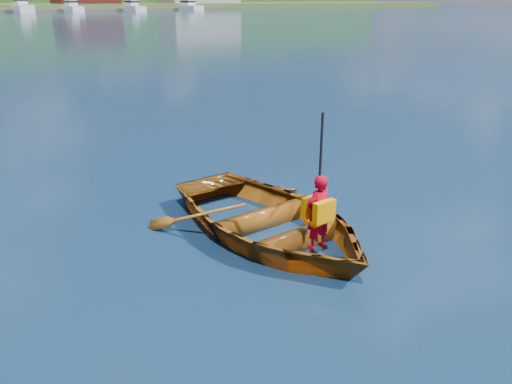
{
  "coord_description": "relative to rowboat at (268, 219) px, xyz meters",
  "views": [
    {
      "loc": [
        -4.32,
        -4.63,
        3.36
      ],
      "look_at": [
        -0.56,
        0.97,
        0.75
      ],
      "focal_mm": 35.0,
      "sensor_mm": 36.0,
      "label": 1
    }
  ],
  "objects": [
    {
      "name": "ground",
      "position": [
        0.33,
        -0.97,
        -0.26
      ],
      "size": [
        600.0,
        600.0,
        0.0
      ],
      "color": "#102A3F",
      "rests_on": "ground"
    },
    {
      "name": "rowboat",
      "position": [
        0.0,
        0.0,
        0.0
      ],
      "size": [
        2.98,
        4.05,
        0.81
      ],
      "color": "maroon",
      "rests_on": "ground"
    },
    {
      "name": "child_paddler",
      "position": [
        0.19,
        -0.89,
        0.4
      ],
      "size": [
        0.4,
        0.35,
        1.88
      ],
      "color": "#B20017",
      "rests_on": "ground"
    }
  ]
}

